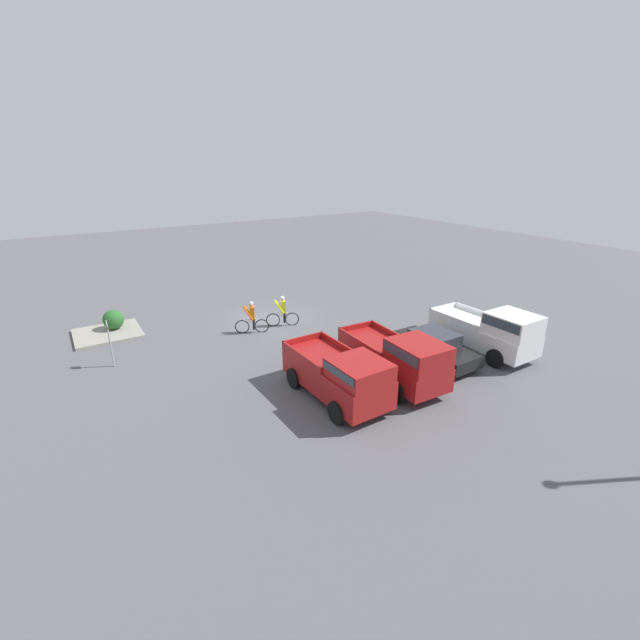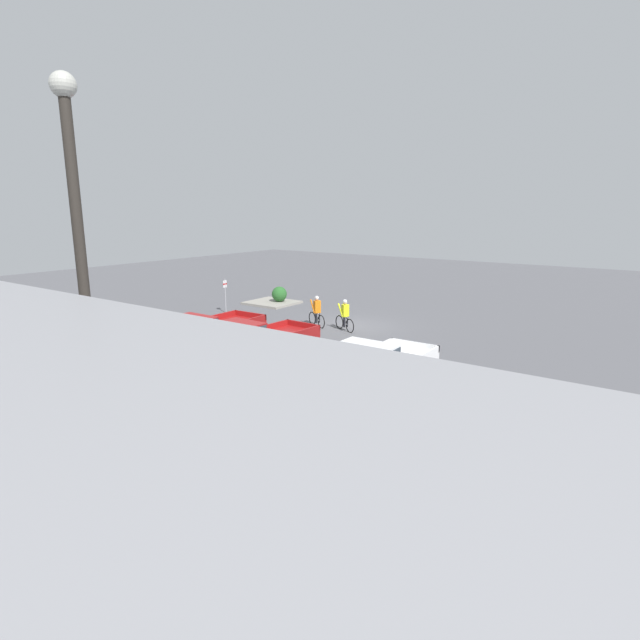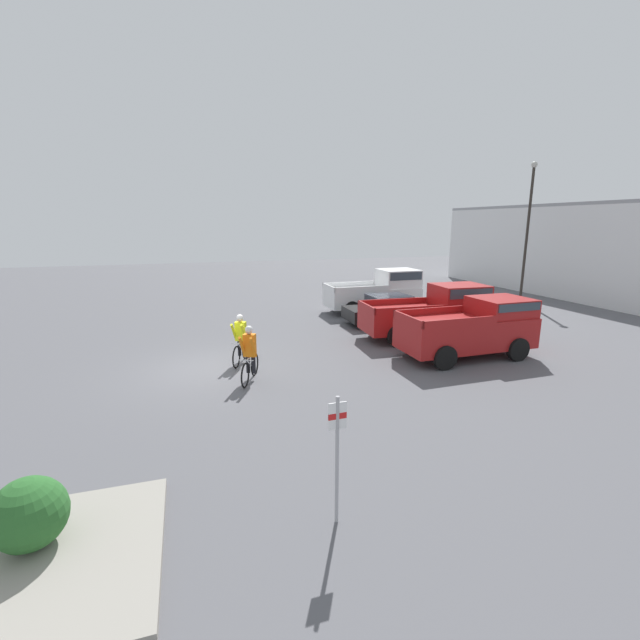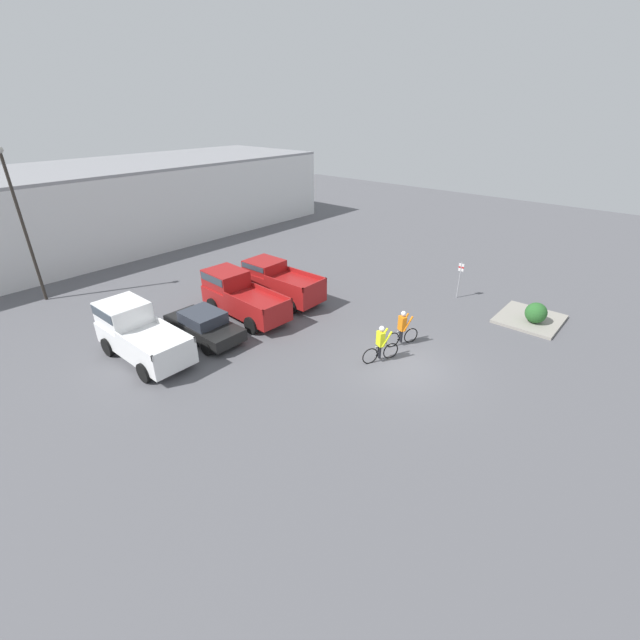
{
  "view_description": "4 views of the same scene",
  "coord_description": "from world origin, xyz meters",
  "px_view_note": "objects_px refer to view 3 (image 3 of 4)",
  "views": [
    {
      "loc": [
        9.77,
        20.94,
        8.67
      ],
      "look_at": [
        -0.8,
        4.16,
        1.2
      ],
      "focal_mm": 24.0,
      "sensor_mm": 36.0,
      "label": 1
    },
    {
      "loc": [
        -14.49,
        23.43,
        6.43
      ],
      "look_at": [
        -0.8,
        4.16,
        1.2
      ],
      "focal_mm": 28.0,
      "sensor_mm": 36.0,
      "label": 2
    },
    {
      "loc": [
        14.14,
        -0.56,
        4.79
      ],
      "look_at": [
        -0.8,
        4.16,
        1.2
      ],
      "focal_mm": 24.0,
      "sensor_mm": 36.0,
      "label": 3
    },
    {
      "loc": [
        -14.17,
        -7.34,
        10.15
      ],
      "look_at": [
        -0.8,
        4.16,
        1.2
      ],
      "focal_mm": 24.0,
      "sensor_mm": 36.0,
      "label": 4
    }
  ],
  "objects_px": {
    "pickup_truck_0": "(380,290)",
    "sedan_0": "(389,309)",
    "cyclist_0": "(250,354)",
    "lamppost": "(528,223)",
    "cyclist_1": "(241,339)",
    "shrub": "(29,514)",
    "pickup_truck_1": "(435,311)",
    "fire_lane_sign": "(337,448)",
    "pickup_truck_2": "(473,327)"
  },
  "relations": [
    {
      "from": "cyclist_0",
      "to": "fire_lane_sign",
      "type": "distance_m",
      "value": 6.89
    },
    {
      "from": "pickup_truck_1",
      "to": "cyclist_1",
      "type": "xyz_separation_m",
      "value": [
        0.96,
        -8.28,
        -0.31
      ]
    },
    {
      "from": "pickup_truck_1",
      "to": "fire_lane_sign",
      "type": "xyz_separation_m",
      "value": [
        9.67,
        -7.87,
        0.18
      ]
    },
    {
      "from": "lamppost",
      "to": "shrub",
      "type": "xyz_separation_m",
      "value": [
        15.1,
        -22.42,
        -4.08
      ]
    },
    {
      "from": "pickup_truck_2",
      "to": "pickup_truck_0",
      "type": "bearing_deg",
      "value": 177.98
    },
    {
      "from": "pickup_truck_2",
      "to": "shrub",
      "type": "relative_size",
      "value": 4.61
    },
    {
      "from": "pickup_truck_2",
      "to": "cyclist_1",
      "type": "relative_size",
      "value": 2.79
    },
    {
      "from": "pickup_truck_1",
      "to": "lamppost",
      "type": "height_order",
      "value": "lamppost"
    },
    {
      "from": "cyclist_1",
      "to": "shrub",
      "type": "relative_size",
      "value": 1.65
    },
    {
      "from": "pickup_truck_1",
      "to": "cyclist_0",
      "type": "bearing_deg",
      "value": -71.17
    },
    {
      "from": "pickup_truck_2",
      "to": "cyclist_1",
      "type": "height_order",
      "value": "pickup_truck_2"
    },
    {
      "from": "sedan_0",
      "to": "pickup_truck_2",
      "type": "distance_m",
      "value": 5.64
    },
    {
      "from": "sedan_0",
      "to": "pickup_truck_2",
      "type": "xyz_separation_m",
      "value": [
        5.6,
        0.58,
        0.4
      ]
    },
    {
      "from": "fire_lane_sign",
      "to": "sedan_0",
      "type": "bearing_deg",
      "value": 150.28
    },
    {
      "from": "sedan_0",
      "to": "cyclist_1",
      "type": "bearing_deg",
      "value": -63.35
    },
    {
      "from": "lamppost",
      "to": "pickup_truck_1",
      "type": "bearing_deg",
      "value": -58.77
    },
    {
      "from": "sedan_0",
      "to": "shrub",
      "type": "xyz_separation_m",
      "value": [
        11.82,
        -11.62,
        -0.02
      ]
    },
    {
      "from": "sedan_0",
      "to": "pickup_truck_1",
      "type": "height_order",
      "value": "pickup_truck_1"
    },
    {
      "from": "cyclist_0",
      "to": "lamppost",
      "type": "xyz_separation_m",
      "value": [
        -8.92,
        18.32,
        3.9
      ]
    },
    {
      "from": "fire_lane_sign",
      "to": "shrub",
      "type": "bearing_deg",
      "value": -98.6
    },
    {
      "from": "cyclist_1",
      "to": "pickup_truck_1",
      "type": "bearing_deg",
      "value": 96.64
    },
    {
      "from": "sedan_0",
      "to": "shrub",
      "type": "relative_size",
      "value": 4.0
    },
    {
      "from": "pickup_truck_2",
      "to": "cyclist_0",
      "type": "xyz_separation_m",
      "value": [
        0.04,
        -8.09,
        -0.25
      ]
    },
    {
      "from": "sedan_0",
      "to": "lamppost",
      "type": "height_order",
      "value": "lamppost"
    },
    {
      "from": "fire_lane_sign",
      "to": "lamppost",
      "type": "relative_size",
      "value": 0.26
    },
    {
      "from": "pickup_truck_0",
      "to": "cyclist_0",
      "type": "bearing_deg",
      "value": -44.83
    },
    {
      "from": "sedan_0",
      "to": "shrub",
      "type": "bearing_deg",
      "value": -44.51
    },
    {
      "from": "fire_lane_sign",
      "to": "pickup_truck_2",
      "type": "bearing_deg",
      "value": 131.82
    },
    {
      "from": "pickup_truck_0",
      "to": "fire_lane_sign",
      "type": "relative_size",
      "value": 2.3
    },
    {
      "from": "pickup_truck_2",
      "to": "cyclist_1",
      "type": "xyz_separation_m",
      "value": [
        -1.81,
        -8.13,
        -0.26
      ]
    },
    {
      "from": "pickup_truck_1",
      "to": "shrub",
      "type": "distance_m",
      "value": 15.29
    },
    {
      "from": "fire_lane_sign",
      "to": "shrub",
      "type": "xyz_separation_m",
      "value": [
        -0.68,
        -4.48,
        -0.65
      ]
    },
    {
      "from": "pickup_truck_0",
      "to": "pickup_truck_1",
      "type": "height_order",
      "value": "pickup_truck_0"
    },
    {
      "from": "pickup_truck_0",
      "to": "cyclist_1",
      "type": "height_order",
      "value": "pickup_truck_0"
    },
    {
      "from": "sedan_0",
      "to": "cyclist_0",
      "type": "height_order",
      "value": "cyclist_0"
    },
    {
      "from": "shrub",
      "to": "lamppost",
      "type": "bearing_deg",
      "value": 123.96
    },
    {
      "from": "pickup_truck_0",
      "to": "sedan_0",
      "type": "bearing_deg",
      "value": -17.36
    },
    {
      "from": "pickup_truck_0",
      "to": "pickup_truck_1",
      "type": "bearing_deg",
      "value": -1.42
    },
    {
      "from": "cyclist_1",
      "to": "shrub",
      "type": "bearing_deg",
      "value": -26.87
    },
    {
      "from": "lamppost",
      "to": "cyclist_0",
      "type": "bearing_deg",
      "value": -64.04
    },
    {
      "from": "lamppost",
      "to": "cyclist_1",
      "type": "bearing_deg",
      "value": -68.93
    },
    {
      "from": "cyclist_0",
      "to": "cyclist_1",
      "type": "distance_m",
      "value": 1.85
    },
    {
      "from": "pickup_truck_1",
      "to": "fire_lane_sign",
      "type": "height_order",
      "value": "pickup_truck_1"
    },
    {
      "from": "pickup_truck_1",
      "to": "pickup_truck_0",
      "type": "bearing_deg",
      "value": 178.58
    },
    {
      "from": "pickup_truck_1",
      "to": "cyclist_1",
      "type": "relative_size",
      "value": 3.07
    },
    {
      "from": "sedan_0",
      "to": "pickup_truck_2",
      "type": "bearing_deg",
      "value": 5.91
    },
    {
      "from": "cyclist_0",
      "to": "shrub",
      "type": "relative_size",
      "value": 1.67
    },
    {
      "from": "pickup_truck_1",
      "to": "lamppost",
      "type": "relative_size",
      "value": 0.65
    },
    {
      "from": "pickup_truck_1",
      "to": "cyclist_0",
      "type": "height_order",
      "value": "pickup_truck_1"
    },
    {
      "from": "cyclist_0",
      "to": "pickup_truck_1",
      "type": "bearing_deg",
      "value": 108.83
    }
  ]
}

